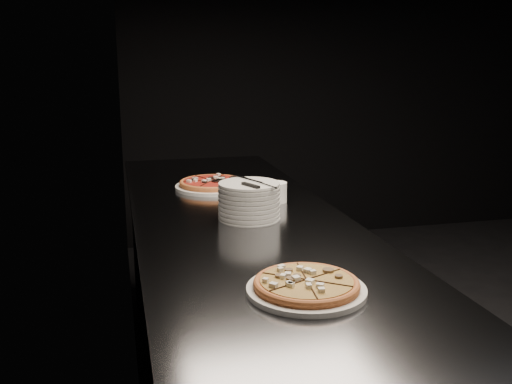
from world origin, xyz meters
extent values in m
cube|color=black|center=(-2.50, 0.00, 1.40)|extent=(0.02, 5.00, 2.80)
cube|color=black|center=(0.00, 2.50, 1.40)|extent=(5.00, 0.02, 2.80)
cube|color=slate|center=(-2.13, 0.00, 0.45)|extent=(0.70, 2.40, 0.90)
cube|color=slate|center=(-2.13, 0.00, 0.91)|extent=(0.74, 2.44, 0.02)
cylinder|color=silver|center=(-2.12, -0.69, 0.93)|extent=(0.29, 0.29, 0.01)
cylinder|color=#C8723C|center=(-2.12, -0.69, 0.94)|extent=(0.33, 0.33, 0.01)
torus|color=#C8723C|center=(-2.12, -0.69, 0.94)|extent=(0.34, 0.34, 0.02)
cylinder|color=gold|center=(-2.12, -0.69, 0.95)|extent=(0.29, 0.29, 0.01)
cylinder|color=silver|center=(-2.15, 0.46, 0.93)|extent=(0.32, 0.32, 0.01)
cylinder|color=#C8723C|center=(-2.15, 0.46, 0.94)|extent=(0.29, 0.29, 0.01)
torus|color=#C8723C|center=(-2.15, 0.46, 0.95)|extent=(0.29, 0.29, 0.02)
cylinder|color=#A22117|center=(-2.15, 0.46, 0.95)|extent=(0.26, 0.26, 0.01)
cylinder|color=silver|center=(-2.10, -0.03, 0.93)|extent=(0.21, 0.21, 0.02)
cylinder|color=silver|center=(-2.10, -0.03, 0.94)|extent=(0.21, 0.21, 0.02)
cylinder|color=silver|center=(-2.10, -0.03, 0.96)|extent=(0.21, 0.21, 0.02)
cylinder|color=silver|center=(-2.10, -0.03, 0.98)|extent=(0.21, 0.21, 0.02)
cylinder|color=silver|center=(-2.10, -0.03, 0.99)|extent=(0.21, 0.21, 0.02)
cylinder|color=silver|center=(-2.10, -0.03, 1.01)|extent=(0.21, 0.21, 0.02)
cylinder|color=silver|center=(-2.10, -0.03, 1.02)|extent=(0.21, 0.21, 0.02)
cylinder|color=silver|center=(-2.10, -0.03, 1.04)|extent=(0.21, 0.21, 0.02)
cube|color=silver|center=(-2.09, 0.01, 1.05)|extent=(0.07, 0.13, 0.00)
cube|color=black|center=(-2.11, -0.09, 1.05)|extent=(0.05, 0.08, 0.01)
cube|color=silver|center=(-2.07, -0.04, 1.05)|extent=(0.04, 0.21, 0.00)
cylinder|color=white|center=(-1.95, 0.18, 0.96)|extent=(0.09, 0.09, 0.08)
cylinder|color=black|center=(-1.95, 0.18, 0.99)|extent=(0.07, 0.07, 0.01)
camera|label=1|loc=(-2.54, -1.89, 1.47)|focal=40.00mm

